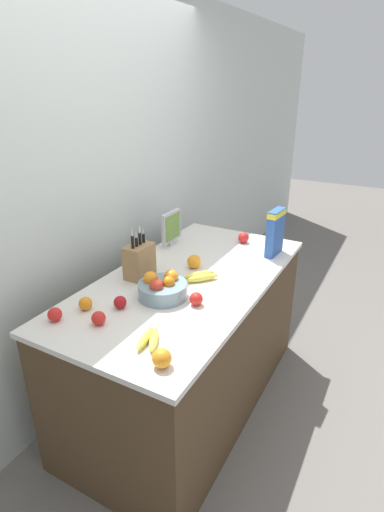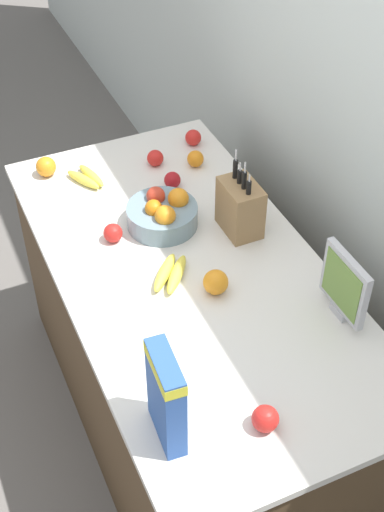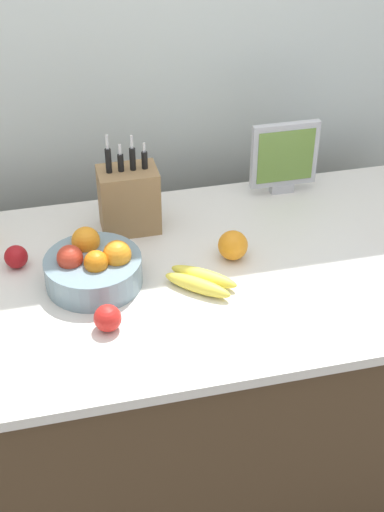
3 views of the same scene
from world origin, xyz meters
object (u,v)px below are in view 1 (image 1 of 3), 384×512
at_px(apple_front, 99,318).
at_px(apple_middle, 55,314).
at_px(apple_rear, 244,238).
at_px(orange_mid_right, 85,304).
at_px(banana_bunch_right, 201,276).
at_px(apple_by_knife_block, 196,299).
at_px(apple_leftmost, 120,302).
at_px(small_monitor, 171,227).
at_px(cereal_box, 275,230).
at_px(orange_near_bowl, 162,358).
at_px(orange_back_center, 194,262).
at_px(fruit_bowl, 162,288).
at_px(banana_bunch_left, 149,339).
at_px(knife_block, 139,261).

height_order(apple_front, apple_middle, same).
xyz_separation_m(apple_rear, orange_mid_right, (-1.25, 0.35, -0.00)).
xyz_separation_m(banana_bunch_right, apple_rear, (0.67, 0.00, 0.02)).
bearing_deg(apple_by_knife_block, apple_rear, 7.14).
xyz_separation_m(apple_leftmost, apple_by_knife_block, (0.21, -0.33, 0.00)).
xyz_separation_m(small_monitor, cereal_box, (0.19, -0.69, 0.04)).
bearing_deg(orange_mid_right, cereal_box, -27.85).
distance_m(orange_near_bowl, orange_back_center, 0.95).
bearing_deg(fruit_bowl, apple_middle, 144.02).
xyz_separation_m(apple_front, apple_by_knife_block, (0.38, -0.32, 0.00)).
xyz_separation_m(apple_rear, orange_back_center, (-0.55, 0.11, 0.00)).
relative_size(small_monitor, apple_rear, 3.14).
distance_m(fruit_bowl, apple_by_knife_block, 0.20).
distance_m(banana_bunch_left, apple_by_knife_block, 0.39).
bearing_deg(banana_bunch_right, apple_by_knife_block, -157.05).
bearing_deg(apple_leftmost, cereal_box, -23.73).
height_order(cereal_box, apple_front, cereal_box).
xyz_separation_m(banana_bunch_right, apple_by_knife_block, (-0.27, -0.11, 0.01)).
bearing_deg(orange_near_bowl, orange_back_center, 20.67).
bearing_deg(orange_mid_right, orange_back_center, -19.18).
height_order(cereal_box, apple_leftmost, cereal_box).
xyz_separation_m(small_monitor, apple_front, (-1.04, -0.23, -0.10)).
bearing_deg(banana_bunch_left, apple_leftmost, 59.84).
bearing_deg(apple_leftmost, banana_bunch_left, -120.16).
bearing_deg(banana_bunch_left, orange_back_center, 14.32).
xyz_separation_m(banana_bunch_right, orange_near_bowl, (-0.77, -0.22, 0.02)).
xyz_separation_m(banana_bunch_left, orange_mid_right, (0.08, 0.44, 0.02)).
bearing_deg(apple_middle, banana_bunch_left, -81.80).
relative_size(banana_bunch_right, apple_front, 3.01).
relative_size(banana_bunch_left, apple_rear, 2.44).
bearing_deg(fruit_bowl, orange_mid_right, 138.11).
height_order(banana_bunch_right, orange_back_center, orange_back_center).
height_order(fruit_bowl, orange_back_center, fruit_bowl).
height_order(fruit_bowl, apple_by_knife_block, fruit_bowl).
height_order(small_monitor, fruit_bowl, small_monitor).
bearing_deg(apple_by_knife_block, knife_block, 73.77).
relative_size(banana_bunch_right, orange_back_center, 2.39).
height_order(banana_bunch_left, orange_near_bowl, orange_near_bowl).
xyz_separation_m(knife_block, apple_rear, (0.81, -0.33, -0.06)).
height_order(banana_bunch_right, apple_leftmost, apple_leftmost).
distance_m(knife_block, apple_front, 0.53).
distance_m(banana_bunch_right, orange_mid_right, 0.68).
height_order(knife_block, banana_bunch_right, knife_block).
bearing_deg(banana_bunch_right, orange_near_bowl, -163.74).
height_order(small_monitor, orange_mid_right, small_monitor).
relative_size(orange_near_bowl, orange_back_center, 0.95).
bearing_deg(apple_by_knife_block, small_monitor, 39.98).
bearing_deg(orange_back_center, orange_near_bowl, -159.33).
bearing_deg(small_monitor, apple_front, -167.64).
bearing_deg(apple_leftmost, apple_middle, 140.60).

